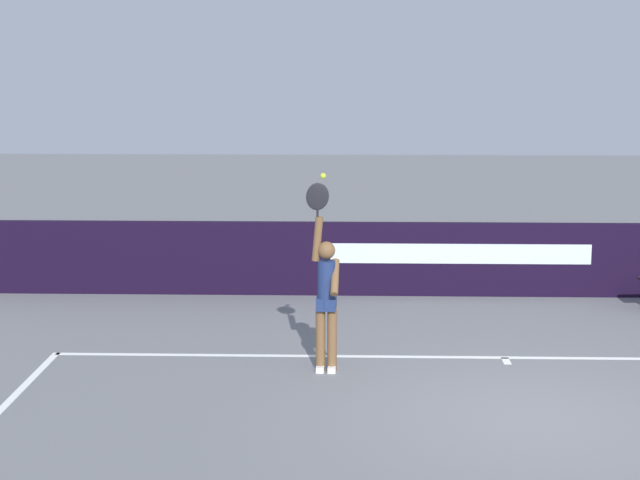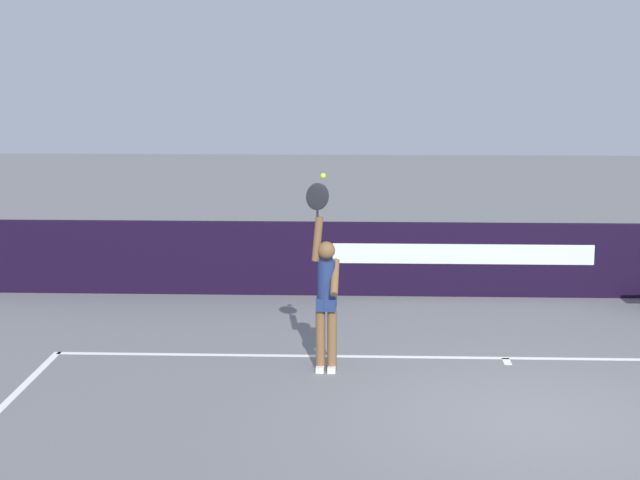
% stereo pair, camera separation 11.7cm
% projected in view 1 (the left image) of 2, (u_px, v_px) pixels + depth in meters
% --- Properties ---
extents(ground_plane, '(60.00, 60.00, 0.00)m').
position_uv_depth(ground_plane, '(536.00, 418.00, 11.02)').
color(ground_plane, slate).
extents(court_lines, '(11.97, 5.69, 0.00)m').
position_uv_depth(court_lines, '(545.00, 436.00, 10.51)').
color(court_lines, white).
rests_on(court_lines, ground).
extents(back_wall, '(16.94, 0.17, 1.22)m').
position_uv_depth(back_wall, '(474.00, 259.00, 16.58)').
color(back_wall, black).
rests_on(back_wall, ground).
extents(tennis_player, '(0.44, 0.42, 2.40)m').
position_uv_depth(tennis_player, '(326.00, 294.00, 12.52)').
color(tennis_player, brown).
rests_on(tennis_player, ground).
extents(tennis_ball, '(0.07, 0.07, 0.07)m').
position_uv_depth(tennis_ball, '(323.00, 176.00, 12.22)').
color(tennis_ball, '#C5E42C').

